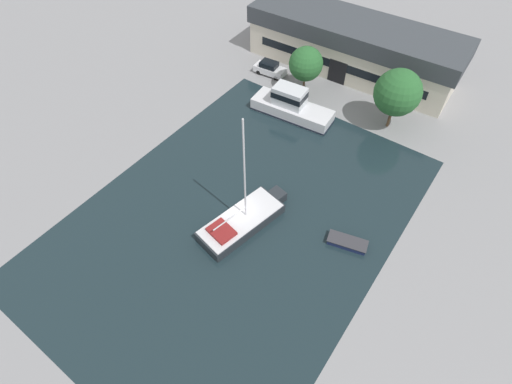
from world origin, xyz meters
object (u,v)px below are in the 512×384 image
quay_tree_by_water (306,64)px  small_dinghy (347,242)px  sailboat_moored (242,220)px  quay_tree_near_building (398,93)px  parked_car (270,68)px  motor_cruiser (291,106)px  warehouse_building (353,46)px

quay_tree_by_water → small_dinghy: quay_tree_by_water is taller
quay_tree_by_water → sailboat_moored: sailboat_moored is taller
quay_tree_near_building → parked_car: (-17.28, 0.71, -3.78)m
quay_tree_by_water → motor_cruiser: (1.19, -4.81, -2.72)m
warehouse_building → small_dinghy: warehouse_building is taller
quay_tree_by_water → motor_cruiser: quay_tree_by_water is taller
quay_tree_near_building → sailboat_moored: sailboat_moored is taller
motor_cruiser → quay_tree_by_water: bearing=8.6°
warehouse_building → sailboat_moored: 30.06m
quay_tree_by_water → small_dinghy: (15.39, -17.50, -3.73)m
warehouse_building → quay_tree_by_water: bearing=-107.0°
quay_tree_by_water → sailboat_moored: 22.48m
small_dinghy → parked_car: bearing=-145.4°
parked_car → quay_tree_by_water: bearing=77.0°
parked_car → warehouse_building: bearing=128.4°
parked_car → sailboat_moored: bearing=23.5°
warehouse_building → quay_tree_by_water: size_ratio=4.63×
warehouse_building → quay_tree_by_water: warehouse_building is taller
motor_cruiser → warehouse_building: bearing=-9.7°
quay_tree_near_building → small_dinghy: quay_tree_near_building is taller
quay_tree_near_building → warehouse_building: bearing=138.4°
warehouse_building → motor_cruiser: bearing=-96.6°
parked_car → sailboat_moored: sailboat_moored is taller
parked_car → motor_cruiser: 8.91m
quay_tree_by_water → sailboat_moored: size_ratio=0.49×
sailboat_moored → quay_tree_by_water: bearing=118.1°
warehouse_building → quay_tree_near_building: (9.34, -8.28, 1.33)m
motor_cruiser → small_dinghy: size_ratio=2.66×
warehouse_building → motor_cruiser: warehouse_building is taller
parked_car → sailboat_moored: (12.12, -22.07, -0.23)m
parked_car → small_dinghy: 27.95m
sailboat_moored → small_dinghy: (9.00, 3.79, -0.36)m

